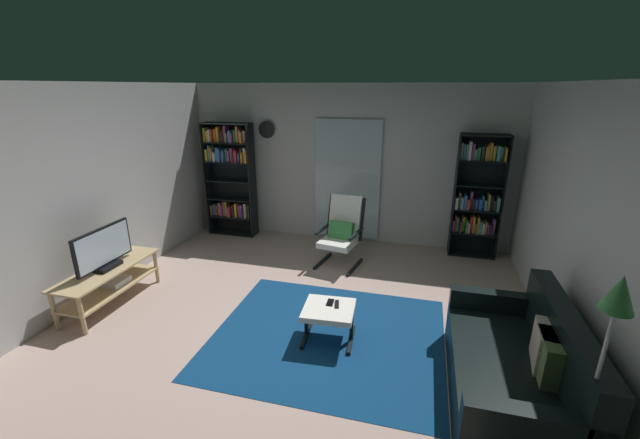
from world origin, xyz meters
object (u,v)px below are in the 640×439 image
floor_lamp_by_sofa (611,327)px  ottoman (329,313)px  cell_phone (330,302)px  bookshelf_near_sofa (477,195)px  television (104,250)px  tv_stand (110,279)px  wall_clock (267,130)px  bookshelf_near_tv (231,174)px  lounge_armchair (342,229)px  leather_sofa (517,370)px  tv_remote (337,304)px

floor_lamp_by_sofa → ottoman: bearing=149.5°
floor_lamp_by_sofa → cell_phone: bearing=147.6°
bookshelf_near_sofa → television: bearing=-148.4°
cell_phone → tv_stand: bearing=178.5°
wall_clock → bookshelf_near_tv: bearing=-161.5°
lounge_armchair → bookshelf_near_sofa: bearing=23.5°
wall_clock → bookshelf_near_sofa: bearing=-2.3°
ottoman → floor_lamp_by_sofa: 2.44m
ottoman → wall_clock: (-1.79, 2.89, 1.54)m
bookshelf_near_tv → cell_phone: 3.60m
cell_phone → ottoman: bearing=-87.8°
bookshelf_near_tv → floor_lamp_by_sofa: size_ratio=1.26×
wall_clock → lounge_armchair: bearing=-32.6°
leather_sofa → bookshelf_near_sofa: bearing=91.1°
tv_stand → floor_lamp_by_sofa: size_ratio=0.86×
leather_sofa → tv_remote: 1.73m
tv_stand → ottoman: tv_stand is taller
tv_stand → floor_lamp_by_sofa: bearing=-14.3°
tv_stand → lounge_armchair: (2.49, 1.87, 0.22)m
television → cell_phone: (2.74, 0.06, -0.33)m
leather_sofa → wall_clock: bearing=136.6°
cell_phone → tv_remote: bearing=-17.4°
television → ottoman: bearing=-0.7°
leather_sofa → tv_remote: leather_sofa is taller
ottoman → cell_phone: bearing=94.6°
bookshelf_near_tv → leather_sofa: 5.23m
leather_sofa → wall_clock: wall_clock is taller
leather_sofa → tv_remote: bearing=162.9°
television → bookshelf_near_sofa: bearing=31.6°
leather_sofa → lounge_armchair: size_ratio=1.67×
lounge_armchair → wall_clock: 2.23m
television → tv_remote: 2.84m
tv_stand → bookshelf_near_sofa: bearing=31.5°
tv_stand → television: bearing=-78.6°
television → ottoman: television is taller
leather_sofa → lounge_armchair: (-1.98, 2.35, 0.23)m
bookshelf_near_tv → bookshelf_near_sofa: bearing=1.0°
bookshelf_near_tv → lounge_armchair: bearing=-19.5°
floor_lamp_by_sofa → wall_clock: (-3.73, 4.03, 0.62)m
bookshelf_near_tv → bookshelf_near_sofa: 4.07m
cell_phone → floor_lamp_by_sofa: floor_lamp_by_sofa is taller
television → floor_lamp_by_sofa: size_ratio=0.54×
leather_sofa → cell_phone: bearing=163.0°
tv_stand → bookshelf_near_sofa: size_ratio=0.71×
ottoman → wall_clock: 3.73m
floor_lamp_by_sofa → tv_stand: bearing=165.7°
bookshelf_near_sofa → lounge_armchair: size_ratio=1.85×
tv_stand → floor_lamp_by_sofa: floor_lamp_by_sofa is taller
bookshelf_near_tv → bookshelf_near_sofa: (4.07, 0.07, -0.12)m
lounge_armchair → ottoman: lounge_armchair is taller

